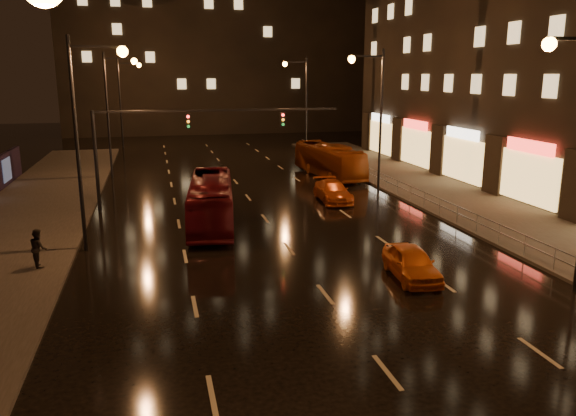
{
  "coord_description": "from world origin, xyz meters",
  "views": [
    {
      "loc": [
        -6.14,
        -15.43,
        8.3
      ],
      "look_at": [
        -0.49,
        8.14,
        2.5
      ],
      "focal_mm": 35.0,
      "sensor_mm": 36.0,
      "label": 1
    }
  ],
  "objects_px": {
    "bus_red": "(211,201)",
    "taxi_far": "(333,191)",
    "bus_curb": "(329,160)",
    "taxi_near": "(412,263)",
    "pedestrian_b": "(38,248)"
  },
  "relations": [
    {
      "from": "bus_curb",
      "to": "pedestrian_b",
      "type": "xyz_separation_m",
      "value": [
        -19.13,
        -18.99,
        -0.35
      ]
    },
    {
      "from": "bus_red",
      "to": "taxi_far",
      "type": "distance_m",
      "value": 9.52
    },
    {
      "from": "taxi_near",
      "to": "bus_curb",
      "type": "bearing_deg",
      "value": 86.3
    },
    {
      "from": "pedestrian_b",
      "to": "taxi_far",
      "type": "bearing_deg",
      "value": -79.7
    },
    {
      "from": "taxi_far",
      "to": "bus_red",
      "type": "bearing_deg",
      "value": -151.65
    },
    {
      "from": "taxi_far",
      "to": "pedestrian_b",
      "type": "distance_m",
      "value": 19.34
    },
    {
      "from": "bus_red",
      "to": "taxi_near",
      "type": "bearing_deg",
      "value": -48.8
    },
    {
      "from": "taxi_far",
      "to": "pedestrian_b",
      "type": "xyz_separation_m",
      "value": [
        -16.56,
        -9.98,
        0.32
      ]
    },
    {
      "from": "taxi_near",
      "to": "taxi_far",
      "type": "height_order",
      "value": "taxi_near"
    },
    {
      "from": "bus_curb",
      "to": "taxi_near",
      "type": "distance_m",
      "value": 24.05
    },
    {
      "from": "pedestrian_b",
      "to": "bus_curb",
      "type": "bearing_deg",
      "value": -65.99
    },
    {
      "from": "bus_red",
      "to": "bus_curb",
      "type": "relative_size",
      "value": 1.02
    },
    {
      "from": "bus_curb",
      "to": "taxi_near",
      "type": "xyz_separation_m",
      "value": [
        -3.9,
        -23.72,
        -0.67
      ]
    },
    {
      "from": "bus_curb",
      "to": "taxi_far",
      "type": "relative_size",
      "value": 2.09
    },
    {
      "from": "bus_red",
      "to": "taxi_far",
      "type": "xyz_separation_m",
      "value": [
        8.51,
        4.2,
        -0.69
      ]
    }
  ]
}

